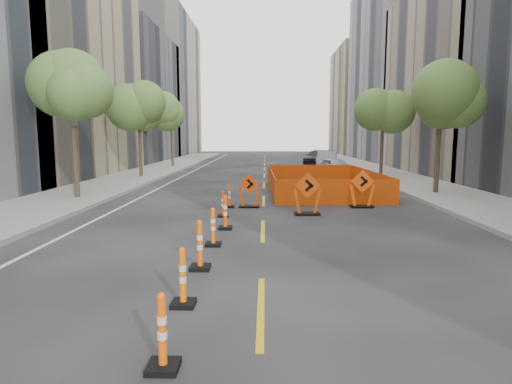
{
  "coord_description": "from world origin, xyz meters",
  "views": [
    {
      "loc": [
        0.07,
        -8.89,
        2.91
      ],
      "look_at": [
        -0.23,
        4.72,
        1.1
      ],
      "focal_mm": 30.0,
      "sensor_mm": 36.0,
      "label": 1
    }
  ],
  "objects_px": {
    "chevron_sign_center": "(307,194)",
    "parked_car_far": "(317,157)",
    "chevron_sign_left": "(249,191)",
    "parked_car_near": "(336,167)",
    "channelizer_7": "(229,196)",
    "channelizer_1": "(162,332)",
    "chevron_sign_right": "(362,189)",
    "channelizer_4": "(213,227)",
    "channelizer_6": "(223,204)",
    "channelizer_2": "(183,277)",
    "channelizer_5": "(225,212)",
    "channelizer_3": "(200,245)",
    "parked_car_mid": "(327,160)"
  },
  "relations": [
    {
      "from": "channelizer_1",
      "to": "channelizer_4",
      "type": "height_order",
      "value": "channelizer_4"
    },
    {
      "from": "chevron_sign_center",
      "to": "chevron_sign_left",
      "type": "bearing_deg",
      "value": 160.96
    },
    {
      "from": "channelizer_1",
      "to": "channelizer_2",
      "type": "distance_m",
      "value": 2.02
    },
    {
      "from": "channelizer_6",
      "to": "chevron_sign_left",
      "type": "xyz_separation_m",
      "value": [
        0.86,
        2.06,
        0.22
      ]
    },
    {
      "from": "channelizer_4",
      "to": "chevron_sign_right",
      "type": "bearing_deg",
      "value": 49.4
    },
    {
      "from": "channelizer_4",
      "to": "chevron_sign_center",
      "type": "height_order",
      "value": "chevron_sign_center"
    },
    {
      "from": "channelizer_1",
      "to": "parked_car_near",
      "type": "xyz_separation_m",
      "value": [
        6.27,
        25.44,
        0.16
      ]
    },
    {
      "from": "channelizer_1",
      "to": "channelizer_3",
      "type": "height_order",
      "value": "channelizer_3"
    },
    {
      "from": "channelizer_4",
      "to": "parked_car_near",
      "type": "height_order",
      "value": "parked_car_near"
    },
    {
      "from": "channelizer_3",
      "to": "channelizer_5",
      "type": "relative_size",
      "value": 1.02
    },
    {
      "from": "channelizer_6",
      "to": "parked_car_far",
      "type": "height_order",
      "value": "parked_car_far"
    },
    {
      "from": "channelizer_1",
      "to": "channelizer_5",
      "type": "relative_size",
      "value": 0.94
    },
    {
      "from": "channelizer_1",
      "to": "parked_car_mid",
      "type": "height_order",
      "value": "parked_car_mid"
    },
    {
      "from": "chevron_sign_center",
      "to": "parked_car_far",
      "type": "bearing_deg",
      "value": 98.97
    },
    {
      "from": "parked_car_near",
      "to": "chevron_sign_center",
      "type": "bearing_deg",
      "value": -120.45
    },
    {
      "from": "channelizer_6",
      "to": "parked_car_mid",
      "type": "bearing_deg",
      "value": 72.91
    },
    {
      "from": "channelizer_1",
      "to": "channelizer_6",
      "type": "distance_m",
      "value": 10.08
    },
    {
      "from": "channelizer_4",
      "to": "chevron_sign_right",
      "type": "height_order",
      "value": "chevron_sign_right"
    },
    {
      "from": "channelizer_1",
      "to": "channelizer_2",
      "type": "height_order",
      "value": "channelizer_2"
    },
    {
      "from": "channelizer_2",
      "to": "chevron_sign_center",
      "type": "bearing_deg",
      "value": 70.94
    },
    {
      "from": "chevron_sign_left",
      "to": "parked_car_near",
      "type": "relative_size",
      "value": 0.35
    },
    {
      "from": "channelizer_2",
      "to": "parked_car_far",
      "type": "relative_size",
      "value": 0.21
    },
    {
      "from": "chevron_sign_center",
      "to": "channelizer_5",
      "type": "bearing_deg",
      "value": -121.6
    },
    {
      "from": "channelizer_2",
      "to": "parked_car_far",
      "type": "distance_m",
      "value": 36.48
    },
    {
      "from": "chevron_sign_left",
      "to": "chevron_sign_right",
      "type": "bearing_deg",
      "value": 17.09
    },
    {
      "from": "channelizer_3",
      "to": "parked_car_near",
      "type": "height_order",
      "value": "parked_car_near"
    },
    {
      "from": "channelizer_5",
      "to": "parked_car_far",
      "type": "relative_size",
      "value": 0.22
    },
    {
      "from": "channelizer_3",
      "to": "parked_car_mid",
      "type": "xyz_separation_m",
      "value": [
        6.8,
        28.47,
        0.22
      ]
    },
    {
      "from": "parked_car_mid",
      "to": "parked_car_far",
      "type": "relative_size",
      "value": 0.94
    },
    {
      "from": "channelizer_1",
      "to": "channelizer_5",
      "type": "distance_m",
      "value": 8.07
    },
    {
      "from": "channelizer_7",
      "to": "chevron_sign_right",
      "type": "distance_m",
      "value": 5.38
    },
    {
      "from": "parked_car_near",
      "to": "parked_car_far",
      "type": "distance_m",
      "value": 12.45
    },
    {
      "from": "channelizer_7",
      "to": "parked_car_far",
      "type": "relative_size",
      "value": 0.19
    },
    {
      "from": "parked_car_far",
      "to": "chevron_sign_left",
      "type": "bearing_deg",
      "value": -84.22
    },
    {
      "from": "channelizer_6",
      "to": "parked_car_near",
      "type": "relative_size",
      "value": 0.24
    },
    {
      "from": "channelizer_4",
      "to": "channelizer_2",
      "type": "bearing_deg",
      "value": -90.38
    },
    {
      "from": "parked_car_near",
      "to": "parked_car_mid",
      "type": "relative_size",
      "value": 0.84
    },
    {
      "from": "channelizer_1",
      "to": "parked_car_mid",
      "type": "xyz_separation_m",
      "value": [
        6.65,
        32.51,
        0.26
      ]
    },
    {
      "from": "chevron_sign_left",
      "to": "parked_car_near",
      "type": "height_order",
      "value": "chevron_sign_left"
    },
    {
      "from": "channelizer_5",
      "to": "parked_car_near",
      "type": "distance_m",
      "value": 18.47
    },
    {
      "from": "channelizer_7",
      "to": "parked_car_mid",
      "type": "relative_size",
      "value": 0.2
    },
    {
      "from": "channelizer_4",
      "to": "channelizer_5",
      "type": "xyz_separation_m",
      "value": [
        0.13,
        2.02,
        0.02
      ]
    },
    {
      "from": "channelizer_1",
      "to": "chevron_sign_center",
      "type": "xyz_separation_m",
      "value": [
        2.82,
        10.57,
        0.28
      ]
    },
    {
      "from": "channelizer_7",
      "to": "chevron_sign_left",
      "type": "relative_size",
      "value": 0.69
    },
    {
      "from": "channelizer_6",
      "to": "chevron_sign_left",
      "type": "relative_size",
      "value": 0.69
    },
    {
      "from": "parked_car_mid",
      "to": "parked_car_near",
      "type": "bearing_deg",
      "value": -82.36
    },
    {
      "from": "parked_car_mid",
      "to": "channelizer_7",
      "type": "bearing_deg",
      "value": -97.74
    },
    {
      "from": "chevron_sign_left",
      "to": "chevron_sign_center",
      "type": "distance_m",
      "value": 2.71
    },
    {
      "from": "channelizer_2",
      "to": "channelizer_7",
      "type": "height_order",
      "value": "channelizer_2"
    },
    {
      "from": "channelizer_5",
      "to": "chevron_sign_right",
      "type": "relative_size",
      "value": 0.7
    }
  ]
}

